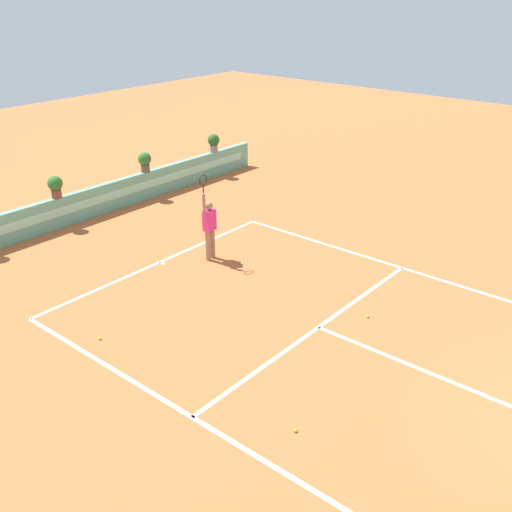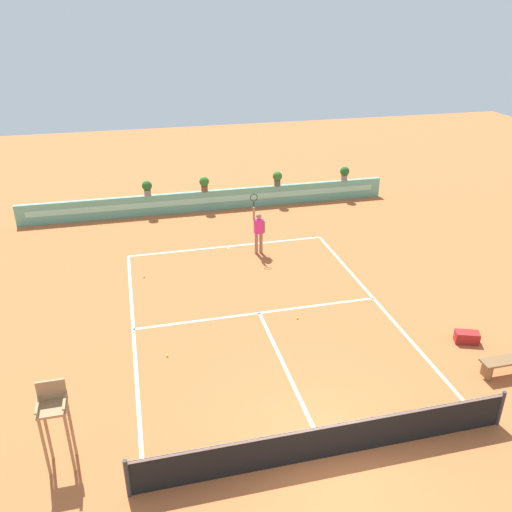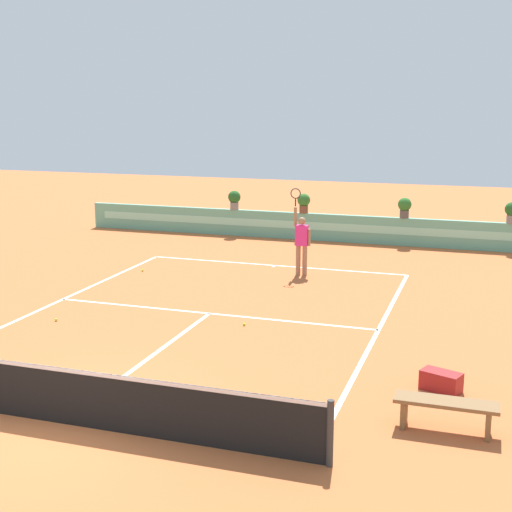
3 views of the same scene
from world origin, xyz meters
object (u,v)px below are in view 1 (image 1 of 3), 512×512
(tennis_ball_mid_court, at_px, (100,338))
(tennis_ball_near_baseline, at_px, (295,430))
(potted_plant_right, at_px, (145,161))
(tennis_player, at_px, (209,225))
(tennis_ball_by_sideline, at_px, (367,316))
(potted_plant_centre, at_px, (55,185))
(potted_plant_far_right, at_px, (214,142))

(tennis_ball_mid_court, bearing_deg, tennis_ball_near_baseline, -85.68)
(tennis_ball_mid_court, bearing_deg, potted_plant_right, 42.85)
(tennis_player, bearing_deg, tennis_ball_mid_court, -167.27)
(tennis_player, height_order, tennis_ball_mid_court, tennis_player)
(tennis_ball_by_sideline, xyz_separation_m, potted_plant_right, (2.31, 10.63, 1.38))
(tennis_player, xyz_separation_m, potted_plant_right, (2.33, 5.45, 0.36))
(potted_plant_right, bearing_deg, tennis_player, -113.11)
(tennis_ball_mid_court, relative_size, potted_plant_centre, 0.09)
(tennis_player, height_order, tennis_ball_by_sideline, tennis_player)
(potted_plant_right, bearing_deg, potted_plant_far_right, 0.00)
(tennis_ball_by_sideline, bearing_deg, tennis_player, 90.19)
(tennis_ball_by_sideline, relative_size, potted_plant_centre, 0.09)
(tennis_player, distance_m, potted_plant_far_right, 8.05)
(potted_plant_right, bearing_deg, potted_plant_centre, 180.00)
(tennis_ball_near_baseline, relative_size, potted_plant_far_right, 0.09)
(tennis_ball_mid_court, height_order, potted_plant_right, potted_plant_right)
(tennis_ball_near_baseline, bearing_deg, tennis_ball_mid_court, 94.32)
(tennis_player, height_order, potted_plant_centre, tennis_player)
(tennis_player, relative_size, potted_plant_far_right, 3.57)
(potted_plant_centre, distance_m, potted_plant_far_right, 7.27)
(tennis_ball_by_sideline, xyz_separation_m, potted_plant_far_right, (5.90, 10.63, 1.38))
(tennis_player, relative_size, tennis_ball_near_baseline, 38.01)
(potted_plant_centre, bearing_deg, tennis_ball_by_sideline, -82.65)
(potted_plant_far_right, relative_size, potted_plant_right, 1.00)
(tennis_ball_near_baseline, height_order, tennis_ball_by_sideline, same)
(tennis_player, height_order, potted_plant_right, tennis_player)
(potted_plant_right, bearing_deg, tennis_ball_near_baseline, -119.56)
(tennis_player, distance_m, tennis_ball_mid_court, 4.92)
(tennis_ball_by_sideline, relative_size, potted_plant_far_right, 0.09)
(tennis_ball_near_baseline, bearing_deg, potted_plant_far_right, 48.85)
(tennis_ball_by_sideline, height_order, potted_plant_right, potted_plant_right)
(tennis_ball_mid_court, relative_size, tennis_ball_by_sideline, 1.00)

